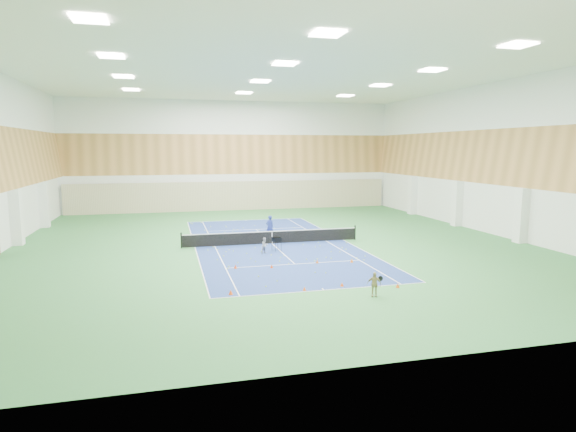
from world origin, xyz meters
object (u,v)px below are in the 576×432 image
at_px(tennis_net, 272,236).
at_px(child_apron, 374,284).
at_px(coach, 270,227).
at_px(child_court, 265,245).
at_px(ball_cart, 277,244).

height_order(tennis_net, child_apron, child_apron).
height_order(tennis_net, coach, coach).
height_order(child_court, child_apron, child_apron).
xyz_separation_m(child_court, ball_cart, (0.94, 0.67, -0.07)).
xyz_separation_m(tennis_net, ball_cart, (-0.20, -2.38, -0.08)).
bearing_deg(coach, child_court, 55.51).
height_order(coach, child_court, coach).
bearing_deg(ball_cart, child_court, -161.48).
relative_size(tennis_net, ball_cart, 13.71).
distance_m(tennis_net, ball_cart, 2.39).
height_order(child_apron, ball_cart, child_apron).
xyz_separation_m(coach, ball_cart, (-0.51, -4.62, -0.41)).
distance_m(child_apron, ball_cart, 11.18).
distance_m(child_court, ball_cart, 1.15).
height_order(tennis_net, ball_cart, tennis_net).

